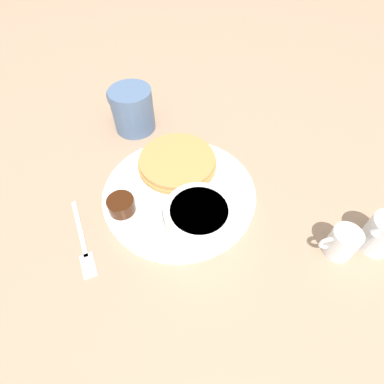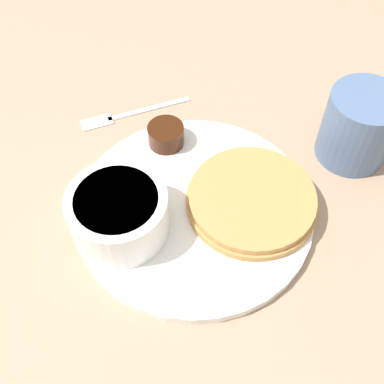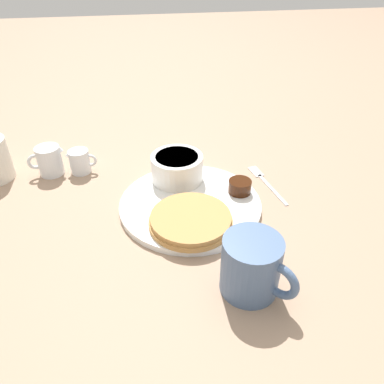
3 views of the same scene
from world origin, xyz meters
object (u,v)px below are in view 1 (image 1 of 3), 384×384
bowl (199,219)px  coffee_mug (132,109)px  fork (84,246)px  creamer_pitcher_far (383,234)px  creamer_pitcher_near (342,242)px  plate (179,193)px

bowl → coffee_mug: size_ratio=1.01×
bowl → fork: bearing=174.6°
creamer_pitcher_far → creamer_pitcher_near: bearing=177.4°
plate → creamer_pitcher_far: 0.33m
bowl → creamer_pitcher_far: (0.27, -0.08, -0.01)m
creamer_pitcher_far → fork: (-0.45, 0.10, -0.03)m
bowl → creamer_pitcher_near: bowl is taller
creamer_pitcher_far → coffee_mug: bearing=131.8°
coffee_mug → fork: (-0.11, -0.28, -0.04)m
plate → fork: bearing=-158.5°
plate → creamer_pitcher_near: size_ratio=4.19×
coffee_mug → creamer_pitcher_near: coffee_mug is taller
creamer_pitcher_far → fork: 0.46m
plate → fork: size_ratio=1.79×
coffee_mug → fork: coffee_mug is taller
creamer_pitcher_far → fork: size_ratio=0.51×
creamer_pitcher_near → plate: bearing=142.9°
creamer_pitcher_near → creamer_pitcher_far: size_ratio=0.84×
bowl → coffee_mug: bearing=103.6°
bowl → creamer_pitcher_near: 0.22m
creamer_pitcher_near → creamer_pitcher_far: 0.06m
plate → creamer_pitcher_far: bearing=-30.8°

